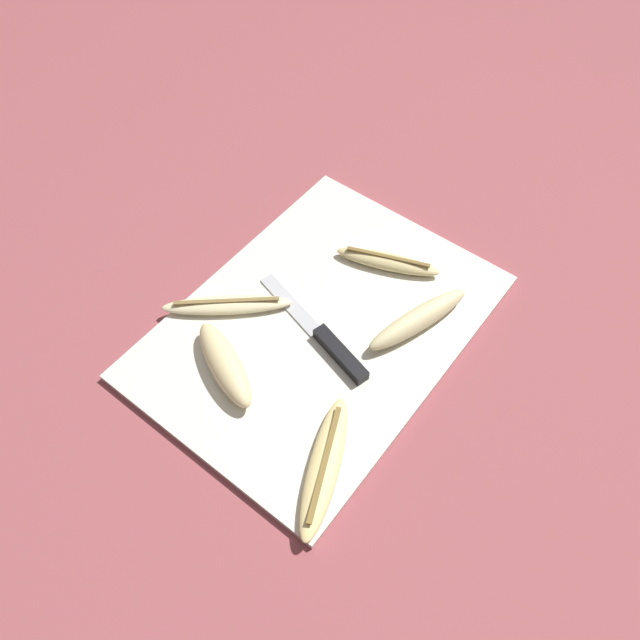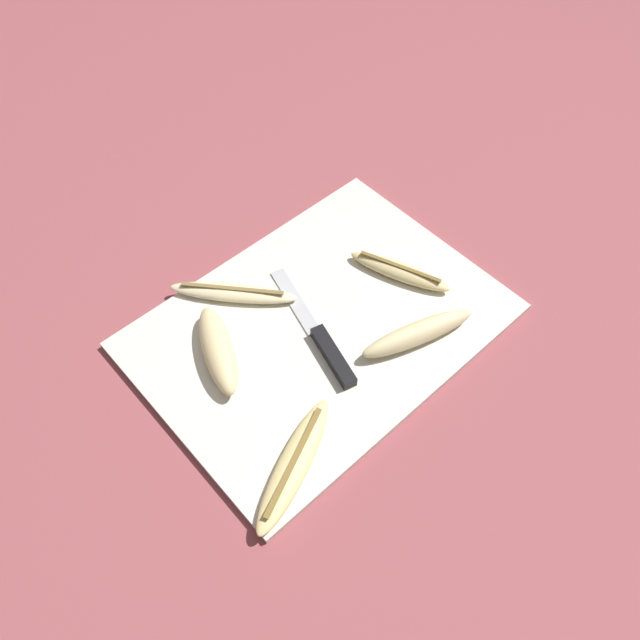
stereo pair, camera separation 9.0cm
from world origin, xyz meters
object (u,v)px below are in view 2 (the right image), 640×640
at_px(knife, 326,345).
at_px(banana_golden_short, 294,464).
at_px(banana_soft_right, 418,333).
at_px(banana_cream_curved, 233,293).
at_px(banana_spotted_left, 400,271).
at_px(banana_ripe_center, 218,350).

relative_size(knife, banana_golden_short, 1.19).
bearing_deg(knife, banana_soft_right, -21.15).
xyz_separation_m(knife, banana_soft_right, (0.11, -0.08, 0.01)).
relative_size(knife, banana_cream_curved, 1.38).
distance_m(banana_soft_right, banana_spotted_left, 0.12).
xyz_separation_m(knife, banana_golden_short, (-0.15, -0.11, 0.00)).
bearing_deg(banana_spotted_left, banana_cream_curved, 146.80).
distance_m(banana_soft_right, banana_cream_curved, 0.28).
bearing_deg(banana_soft_right, banana_ripe_center, 143.47).
xyz_separation_m(banana_soft_right, banana_cream_curved, (-0.15, 0.24, -0.01)).
bearing_deg(banana_cream_curved, knife, -75.95).
distance_m(knife, banana_golden_short, 0.19).
bearing_deg(knife, banana_ripe_center, 158.06).
bearing_deg(banana_soft_right, knife, 143.89).
xyz_separation_m(banana_golden_short, banana_ripe_center, (0.03, 0.20, 0.01)).
bearing_deg(banana_golden_short, banana_spotted_left, 21.24).
xyz_separation_m(banana_spotted_left, banana_ripe_center, (-0.30, 0.07, 0.01)).
relative_size(banana_cream_curved, banana_ripe_center, 1.08).
bearing_deg(banana_cream_curved, banana_soft_right, -58.49).
height_order(banana_golden_short, banana_ripe_center, banana_ripe_center).
relative_size(banana_soft_right, banana_cream_curved, 1.07).
distance_m(banana_soft_right, banana_golden_short, 0.26).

